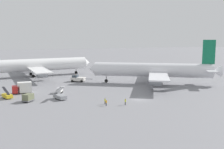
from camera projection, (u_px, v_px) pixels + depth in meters
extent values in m
plane|color=gray|center=(139.00, 100.00, 73.53)|extent=(600.00, 600.00, 0.00)
cylinder|color=white|center=(39.00, 65.00, 116.38)|extent=(43.52, 9.05, 5.49)
cone|color=white|center=(87.00, 63.00, 126.26)|extent=(3.21, 5.26, 5.05)
cube|color=white|center=(34.00, 67.00, 115.56)|extent=(10.29, 47.58, 0.44)
cylinder|color=#999EA3|center=(42.00, 75.00, 104.50)|extent=(4.40, 2.94, 2.60)
cylinder|color=#999EA3|center=(32.00, 68.00, 128.02)|extent=(4.40, 2.94, 2.60)
cylinder|color=slate|center=(31.00, 72.00, 118.54)|extent=(0.28, 0.28, 1.98)
cylinder|color=black|center=(31.00, 74.00, 118.68)|extent=(1.34, 0.66, 1.30)
cylinder|color=slate|center=(33.00, 74.00, 112.49)|extent=(0.28, 0.28, 1.98)
cylinder|color=black|center=(33.00, 76.00, 112.63)|extent=(1.34, 0.66, 1.30)
cylinder|color=slate|center=(76.00, 70.00, 124.37)|extent=(0.28, 0.28, 1.98)
cylinder|color=black|center=(76.00, 72.00, 124.51)|extent=(1.34, 0.66, 1.30)
cylinder|color=silver|center=(152.00, 70.00, 97.41)|extent=(40.39, 26.26, 5.17)
cone|color=silver|center=(92.00, 69.00, 100.87)|extent=(4.80, 5.52, 4.76)
cone|color=silver|center=(216.00, 71.00, 93.98)|extent=(5.18, 5.38, 4.14)
cube|color=silver|center=(158.00, 72.00, 97.19)|extent=(25.86, 38.47, 0.44)
cube|color=silver|center=(209.00, 70.00, 94.28)|extent=(9.26, 12.86, 0.28)
cube|color=#14724C|center=(209.00, 52.00, 93.40)|extent=(3.99, 2.51, 8.67)
cylinder|color=#999EA3|center=(155.00, 73.00, 108.75)|extent=(4.94, 4.35, 2.60)
cylinder|color=#999EA3|center=(156.00, 82.00, 86.46)|extent=(4.94, 4.35, 2.60)
cylinder|color=slate|center=(161.00, 81.00, 94.11)|extent=(0.28, 0.28, 2.26)
cylinder|color=black|center=(161.00, 84.00, 94.27)|extent=(1.40, 1.13, 1.30)
cylinder|color=slate|center=(160.00, 78.00, 100.76)|extent=(0.28, 0.28, 2.26)
cylinder|color=black|center=(160.00, 81.00, 100.92)|extent=(1.40, 1.13, 1.30)
cylinder|color=slate|center=(106.00, 78.00, 100.53)|extent=(0.28, 0.28, 2.26)
cylinder|color=black|center=(106.00, 81.00, 100.69)|extent=(1.40, 1.13, 1.30)
cube|color=white|center=(78.00, 79.00, 102.67)|extent=(6.00, 5.35, 1.24)
cube|color=#333D47|center=(75.00, 76.00, 102.78)|extent=(2.87, 2.97, 0.90)
cylinder|color=#4C4C51|center=(88.00, 79.00, 101.70)|extent=(2.76, 1.97, 0.20)
sphere|color=orange|center=(75.00, 75.00, 102.69)|extent=(0.24, 0.24, 0.24)
cylinder|color=black|center=(72.00, 81.00, 101.81)|extent=(0.91, 0.75, 0.90)
cylinder|color=black|center=(75.00, 80.00, 104.56)|extent=(0.91, 0.75, 0.90)
cylinder|color=black|center=(82.00, 81.00, 100.96)|extent=(0.91, 0.75, 0.90)
cylinder|color=black|center=(84.00, 80.00, 103.71)|extent=(0.91, 0.75, 0.90)
cube|color=red|center=(16.00, 89.00, 80.70)|extent=(2.22, 2.42, 2.20)
cube|color=silver|center=(25.00, 87.00, 81.59)|extent=(4.22, 2.44, 3.20)
cylinder|color=black|center=(20.00, 93.00, 80.64)|extent=(0.60, 0.21, 0.60)
cylinder|color=black|center=(20.00, 92.00, 81.93)|extent=(0.60, 0.21, 0.60)
cylinder|color=black|center=(25.00, 93.00, 81.19)|extent=(0.60, 0.21, 0.60)
cylinder|color=black|center=(25.00, 92.00, 82.48)|extent=(0.60, 0.21, 0.60)
cube|color=slate|center=(28.00, 100.00, 71.10)|extent=(3.72, 3.87, 0.25)
cube|color=#666B4C|center=(28.00, 97.00, 70.97)|extent=(3.31, 3.44, 1.60)
cylinder|color=black|center=(28.00, 100.00, 72.03)|extent=(0.53, 0.59, 0.60)
cylinder|color=black|center=(32.00, 100.00, 71.62)|extent=(0.53, 0.59, 0.60)
cylinder|color=black|center=(24.00, 101.00, 70.62)|extent=(0.53, 0.59, 0.60)
cylinder|color=black|center=(29.00, 101.00, 70.20)|extent=(0.53, 0.59, 0.60)
cube|color=silver|center=(60.00, 91.00, 81.85)|extent=(2.52, 3.00, 1.00)
cube|color=#B2B2B7|center=(59.00, 88.00, 81.73)|extent=(2.64, 3.15, 0.12)
cylinder|color=black|center=(58.00, 92.00, 82.74)|extent=(0.45, 0.63, 0.60)
cylinder|color=black|center=(62.00, 92.00, 82.59)|extent=(0.45, 0.63, 0.60)
cylinder|color=black|center=(57.00, 93.00, 81.26)|extent=(0.45, 0.63, 0.60)
cylinder|color=black|center=(61.00, 93.00, 81.12)|extent=(0.45, 0.63, 0.60)
cube|color=gold|center=(7.00, 96.00, 74.88)|extent=(3.13, 4.38, 0.90)
cube|color=black|center=(6.00, 91.00, 75.26)|extent=(2.19, 4.20, 1.83)
cylinder|color=black|center=(4.00, 97.00, 75.02)|extent=(0.40, 0.63, 0.60)
cylinder|color=black|center=(9.00, 96.00, 75.96)|extent=(0.40, 0.63, 0.60)
cylinder|color=black|center=(6.00, 98.00, 73.93)|extent=(0.40, 0.63, 0.60)
cylinder|color=black|center=(11.00, 97.00, 74.86)|extent=(0.40, 0.63, 0.60)
cube|color=gray|center=(60.00, 97.00, 73.73)|extent=(3.35, 4.91, 1.00)
cube|color=silver|center=(59.00, 90.00, 73.68)|extent=(2.68, 4.40, 2.71)
cylinder|color=black|center=(64.00, 98.00, 73.68)|extent=(0.38, 0.63, 0.60)
cylinder|color=black|center=(59.00, 99.00, 72.79)|extent=(0.38, 0.63, 0.60)
cylinder|color=black|center=(61.00, 97.00, 74.81)|extent=(0.38, 0.63, 0.60)
cylinder|color=black|center=(57.00, 98.00, 73.92)|extent=(0.38, 0.63, 0.60)
cylinder|color=#4C4C51|center=(125.00, 103.00, 67.67)|extent=(0.28, 0.28, 0.83)
cylinder|color=#D1E02D|center=(125.00, 101.00, 67.57)|extent=(0.36, 0.36, 0.59)
sphere|color=brown|center=(125.00, 99.00, 67.51)|extent=(0.23, 0.23, 0.23)
cylinder|color=#F24C19|center=(126.00, 100.00, 67.80)|extent=(0.05, 0.05, 0.40)
cylinder|color=#4C4C51|center=(106.00, 104.00, 66.83)|extent=(0.28, 0.28, 0.78)
cylinder|color=orange|center=(106.00, 102.00, 66.73)|extent=(0.36, 0.36, 0.55)
sphere|color=brown|center=(106.00, 100.00, 66.68)|extent=(0.21, 0.21, 0.21)
cylinder|color=#F24C19|center=(107.00, 101.00, 66.96)|extent=(0.05, 0.05, 0.40)
cylinder|color=#4C4C51|center=(105.00, 103.00, 68.40)|extent=(0.28, 0.28, 0.82)
cylinder|color=#D1E02D|center=(105.00, 100.00, 68.30)|extent=(0.36, 0.36, 0.58)
sphere|color=brown|center=(105.00, 99.00, 68.24)|extent=(0.22, 0.22, 0.22)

